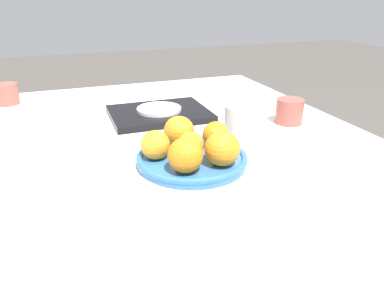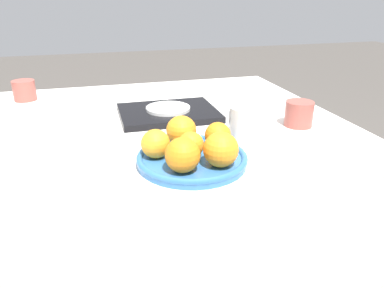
{
  "view_description": "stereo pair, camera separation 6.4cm",
  "coord_description": "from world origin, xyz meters",
  "px_view_note": "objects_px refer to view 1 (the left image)",
  "views": [
    {
      "loc": [
        -0.19,
        -1.08,
        1.09
      ],
      "look_at": [
        0.08,
        -0.33,
        0.76
      ],
      "focal_mm": 35.0,
      "sensor_mm": 36.0,
      "label": 1
    },
    {
      "loc": [
        -0.13,
        -1.1,
        1.09
      ],
      "look_at": [
        0.08,
        -0.33,
        0.76
      ],
      "focal_mm": 35.0,
      "sensor_mm": 36.0,
      "label": 2
    }
  ],
  "objects_px": {
    "orange_4": "(222,148)",
    "serving_tray": "(159,114)",
    "orange_1": "(179,131)",
    "orange_2": "(216,135)",
    "orange_3": "(185,155)",
    "cup_1": "(289,111)",
    "cup_0": "(7,94)",
    "water_glass": "(238,124)",
    "orange_0": "(191,145)",
    "orange_5": "(154,145)",
    "fruit_platter": "(192,159)",
    "side_plate": "(159,109)"
  },
  "relations": [
    {
      "from": "water_glass",
      "to": "orange_3",
      "type": "bearing_deg",
      "value": -142.1
    },
    {
      "from": "orange_0",
      "to": "serving_tray",
      "type": "relative_size",
      "value": 0.2
    },
    {
      "from": "orange_1",
      "to": "orange_4",
      "type": "xyz_separation_m",
      "value": [
        0.05,
        -0.14,
        0.0
      ]
    },
    {
      "from": "serving_tray",
      "to": "cup_0",
      "type": "relative_size",
      "value": 3.84
    },
    {
      "from": "orange_3",
      "to": "cup_1",
      "type": "xyz_separation_m",
      "value": [
        0.41,
        0.23,
        -0.02
      ]
    },
    {
      "from": "orange_5",
      "to": "water_glass",
      "type": "relative_size",
      "value": 0.69
    },
    {
      "from": "orange_1",
      "to": "side_plate",
      "type": "xyz_separation_m",
      "value": [
        0.03,
        0.29,
        -0.03
      ]
    },
    {
      "from": "cup_0",
      "to": "cup_1",
      "type": "height_order",
      "value": "cup_1"
    },
    {
      "from": "cup_1",
      "to": "orange_3",
      "type": "bearing_deg",
      "value": -150.55
    },
    {
      "from": "fruit_platter",
      "to": "orange_1",
      "type": "height_order",
      "value": "orange_1"
    },
    {
      "from": "water_glass",
      "to": "orange_2",
      "type": "bearing_deg",
      "value": -148.29
    },
    {
      "from": "water_glass",
      "to": "cup_0",
      "type": "relative_size",
      "value": 1.23
    },
    {
      "from": "orange_2",
      "to": "orange_3",
      "type": "height_order",
      "value": "orange_3"
    },
    {
      "from": "cup_1",
      "to": "orange_2",
      "type": "bearing_deg",
      "value": -156.46
    },
    {
      "from": "orange_4",
      "to": "serving_tray",
      "type": "relative_size",
      "value": 0.26
    },
    {
      "from": "orange_0",
      "to": "orange_1",
      "type": "relative_size",
      "value": 0.81
    },
    {
      "from": "orange_4",
      "to": "side_plate",
      "type": "distance_m",
      "value": 0.43
    },
    {
      "from": "serving_tray",
      "to": "cup_0",
      "type": "distance_m",
      "value": 0.57
    },
    {
      "from": "orange_2",
      "to": "cup_0",
      "type": "xyz_separation_m",
      "value": [
        -0.52,
        0.64,
        -0.01
      ]
    },
    {
      "from": "cup_1",
      "to": "orange_1",
      "type": "bearing_deg",
      "value": -166.64
    },
    {
      "from": "orange_0",
      "to": "orange_1",
      "type": "height_order",
      "value": "orange_1"
    },
    {
      "from": "orange_3",
      "to": "orange_4",
      "type": "distance_m",
      "value": 0.09
    },
    {
      "from": "orange_0",
      "to": "cup_0",
      "type": "bearing_deg",
      "value": 123.25
    },
    {
      "from": "fruit_platter",
      "to": "orange_0",
      "type": "xyz_separation_m",
      "value": [
        -0.0,
        0.0,
        0.04
      ]
    },
    {
      "from": "orange_5",
      "to": "serving_tray",
      "type": "bearing_deg",
      "value": 72.89
    },
    {
      "from": "orange_3",
      "to": "water_glass",
      "type": "relative_size",
      "value": 0.78
    },
    {
      "from": "orange_1",
      "to": "water_glass",
      "type": "height_order",
      "value": "water_glass"
    },
    {
      "from": "orange_0",
      "to": "orange_5",
      "type": "height_order",
      "value": "orange_5"
    },
    {
      "from": "side_plate",
      "to": "cup_0",
      "type": "height_order",
      "value": "cup_0"
    },
    {
      "from": "fruit_platter",
      "to": "orange_2",
      "type": "distance_m",
      "value": 0.09
    },
    {
      "from": "orange_5",
      "to": "serving_tray",
      "type": "height_order",
      "value": "orange_5"
    },
    {
      "from": "orange_0",
      "to": "orange_4",
      "type": "distance_m",
      "value": 0.08
    },
    {
      "from": "water_glass",
      "to": "serving_tray",
      "type": "height_order",
      "value": "water_glass"
    },
    {
      "from": "serving_tray",
      "to": "side_plate",
      "type": "xyz_separation_m",
      "value": [
        0.0,
        0.0,
        0.01
      ]
    },
    {
      "from": "orange_2",
      "to": "water_glass",
      "type": "height_order",
      "value": "water_glass"
    },
    {
      "from": "orange_1",
      "to": "orange_2",
      "type": "bearing_deg",
      "value": -25.97
    },
    {
      "from": "fruit_platter",
      "to": "side_plate",
      "type": "height_order",
      "value": "side_plate"
    },
    {
      "from": "orange_0",
      "to": "side_plate",
      "type": "xyz_separation_m",
      "value": [
        0.02,
        0.36,
        -0.02
      ]
    },
    {
      "from": "orange_1",
      "to": "orange_2",
      "type": "distance_m",
      "value": 0.09
    },
    {
      "from": "fruit_platter",
      "to": "cup_1",
      "type": "relative_size",
      "value": 3.16
    },
    {
      "from": "orange_4",
      "to": "orange_5",
      "type": "distance_m",
      "value": 0.16
    },
    {
      "from": "orange_4",
      "to": "serving_tray",
      "type": "bearing_deg",
      "value": 93.82
    },
    {
      "from": "orange_4",
      "to": "cup_1",
      "type": "xyz_separation_m",
      "value": [
        0.33,
        0.23,
        -0.02
      ]
    },
    {
      "from": "fruit_platter",
      "to": "water_glass",
      "type": "bearing_deg",
      "value": 29.38
    },
    {
      "from": "orange_1",
      "to": "fruit_platter",
      "type": "bearing_deg",
      "value": -85.56
    },
    {
      "from": "cup_0",
      "to": "cup_1",
      "type": "distance_m",
      "value": 0.97
    },
    {
      "from": "water_glass",
      "to": "fruit_platter",
      "type": "bearing_deg",
      "value": -150.62
    },
    {
      "from": "fruit_platter",
      "to": "cup_1",
      "type": "distance_m",
      "value": 0.41
    },
    {
      "from": "orange_5",
      "to": "cup_1",
      "type": "bearing_deg",
      "value": 17.7
    },
    {
      "from": "orange_1",
      "to": "side_plate",
      "type": "distance_m",
      "value": 0.29
    }
  ]
}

